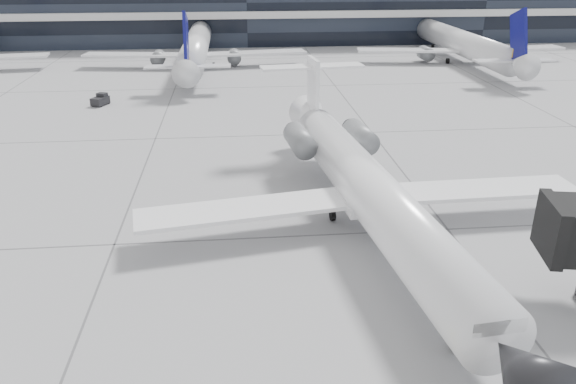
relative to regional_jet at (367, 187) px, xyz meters
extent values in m
plane|color=gray|center=(-4.99, -0.79, -2.71)|extent=(220.00, 220.00, 0.00)
cube|color=black|center=(-4.99, 81.21, 2.29)|extent=(170.00, 22.00, 10.00)
cylinder|color=white|center=(0.10, -0.99, -0.08)|extent=(5.83, 27.59, 3.08)
cone|color=black|center=(1.64, -16.22, -0.08)|extent=(3.39, 3.49, 3.08)
cone|color=white|center=(-1.46, 14.47, 0.26)|extent=(3.28, 3.93, 2.93)
cube|color=white|center=(-7.40, -0.60, -0.88)|extent=(12.89, 5.06, 0.25)
cube|color=white|center=(7.37, 0.89, -0.88)|extent=(12.65, 3.36, 0.25)
cylinder|color=slate|center=(-3.12, 8.10, 0.37)|extent=(2.10, 4.04, 1.71)
cylinder|color=slate|center=(1.43, 8.56, 0.37)|extent=(2.10, 4.04, 1.71)
cube|color=white|center=(-1.40, 13.78, 2.66)|extent=(0.62, 2.99, 5.14)
cube|color=white|center=(-1.44, 14.24, 4.49)|extent=(8.37, 2.65, 0.18)
cylinder|color=black|center=(1.19, -11.79, -2.39)|extent=(0.27, 0.66, 0.64)
cylinder|color=black|center=(-1.83, 1.11, -2.35)|extent=(0.35, 0.76, 0.73)
cylinder|color=black|center=(1.58, 1.45, -2.35)|extent=(0.35, 0.76, 0.73)
cone|color=#FF4C0D|center=(-10.29, 3.42, -2.45)|extent=(0.33, 0.33, 0.52)
cube|color=#FF4C0D|center=(-10.29, 3.42, -2.70)|extent=(0.41, 0.41, 0.03)
cube|color=black|center=(-22.43, 31.95, -2.21)|extent=(1.91, 2.32, 0.82)
cube|color=black|center=(-22.24, 32.36, -1.66)|extent=(1.25, 1.16, 0.46)
cylinder|color=black|center=(-22.58, 32.82, -2.51)|extent=(0.32, 0.43, 0.40)
cylinder|color=black|center=(-21.67, 32.40, -2.51)|extent=(0.32, 0.43, 0.40)
cylinder|color=black|center=(-23.19, 31.49, -2.51)|extent=(0.32, 0.43, 0.40)
cylinder|color=black|center=(-22.27, 31.08, -2.51)|extent=(0.32, 0.43, 0.40)
camera|label=1|loc=(-7.73, -30.35, 13.02)|focal=35.00mm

